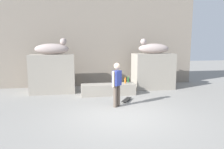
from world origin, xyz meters
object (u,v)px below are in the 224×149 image
object	(u,v)px
bottle_orange	(125,81)
bottle_green	(128,80)
statue_reclining_right	(153,48)
skateboard	(127,100)
skater	(117,83)
statue_reclining_left	(53,49)

from	to	relation	value
bottle_orange	bottle_green	distance (m)	0.29
statue_reclining_right	skateboard	size ratio (longest dim) A/B	2.10
statue_reclining_right	skater	world-z (taller)	statue_reclining_right
skater	bottle_orange	xyz separation A→B (m)	(0.78, 1.86, -0.28)
bottle_orange	statue_reclining_right	bearing A→B (deg)	30.02
skater	bottle_green	xyz separation A→B (m)	(0.98, 2.07, -0.27)
statue_reclining_left	bottle_orange	world-z (taller)	statue_reclining_left
statue_reclining_left	skateboard	xyz separation A→B (m)	(3.12, -2.21, -2.08)
skater	bottle_green	world-z (taller)	skater
statue_reclining_left	skater	bearing A→B (deg)	-45.92
statue_reclining_left	skateboard	size ratio (longest dim) A/B	2.06
statue_reclining_left	bottle_orange	bearing A→B (deg)	-14.44
skater	skateboard	world-z (taller)	skater
statue_reclining_left	bottle_green	size ratio (longest dim) A/B	5.13
bottle_orange	statue_reclining_left	bearing A→B (deg)	163.56
statue_reclining_left	statue_reclining_right	xyz separation A→B (m)	(5.08, 0.00, 0.00)
skater	bottle_orange	distance (m)	2.04
skater	bottle_green	bearing A→B (deg)	-158.71
bottle_green	bottle_orange	bearing A→B (deg)	-133.30
statue_reclining_right	skater	bearing A→B (deg)	54.55
bottle_orange	skateboard	bearing A→B (deg)	-100.95
skater	bottle_green	size ratio (longest dim) A/B	5.29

